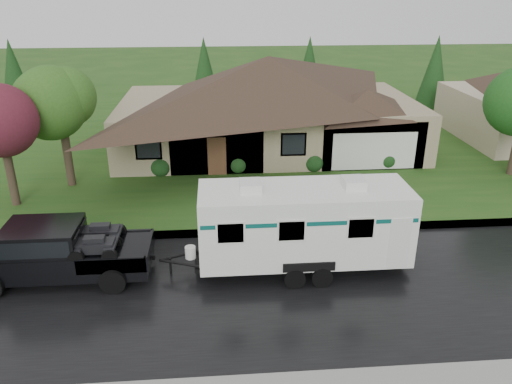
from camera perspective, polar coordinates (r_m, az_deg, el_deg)
ground at (r=19.24m, az=-0.45°, el=-7.81°), size 140.00×140.00×0.00m
road at (r=17.55m, az=0.04°, el=-11.12°), size 140.00×8.00×0.01m
curb at (r=21.17m, az=-0.89°, el=-4.55°), size 140.00×0.50×0.15m
lawn at (r=33.00m, az=-2.35°, el=5.64°), size 140.00×26.00×0.15m
house_main at (r=31.17m, az=1.94°, el=11.30°), size 19.44×10.80×6.90m
tree_left_green at (r=26.35m, az=-21.52°, el=9.41°), size 3.70×3.70×6.13m
tree_red at (r=24.98m, az=-27.13°, el=6.70°), size 3.29×3.29×5.45m
shrub_row at (r=27.57m, az=2.30°, el=3.40°), size 13.60×1.00×1.00m
pickup_truck at (r=18.95m, az=-22.06°, el=-6.22°), size 6.37×2.42×2.12m
travel_trailer at (r=17.94m, az=5.49°, el=-3.53°), size 7.86×2.76×3.53m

